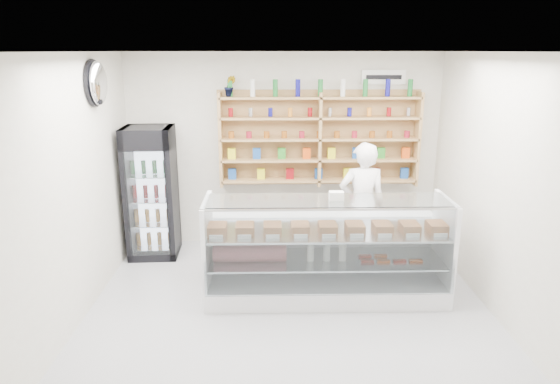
{
  "coord_description": "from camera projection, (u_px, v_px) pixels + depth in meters",
  "views": [
    {
      "loc": [
        -0.21,
        -4.67,
        2.81
      ],
      "look_at": [
        -0.09,
        0.9,
        1.23
      ],
      "focal_mm": 32.0,
      "sensor_mm": 36.0,
      "label": 1
    }
  ],
  "objects": [
    {
      "name": "room",
      "position": [
        291.0,
        200.0,
        4.88
      ],
      "size": [
        5.0,
        5.0,
        5.0
      ],
      "color": "#9F9FA4",
      "rests_on": "ground"
    },
    {
      "name": "security_mirror",
      "position": [
        98.0,
        83.0,
        5.7
      ],
      "size": [
        0.15,
        0.5,
        0.5
      ],
      "primitive_type": "ellipsoid",
      "color": "silver",
      "rests_on": "left_wall"
    },
    {
      "name": "potted_plant",
      "position": [
        230.0,
        86.0,
        6.86
      ],
      "size": [
        0.16,
        0.13,
        0.29
      ],
      "primitive_type": "imported",
      "rotation": [
        0.0,
        0.0,
        0.04
      ],
      "color": "#1E6626",
      "rests_on": "wall_shelving"
    },
    {
      "name": "wall_shelving",
      "position": [
        319.0,
        139.0,
        7.09
      ],
      "size": [
        2.84,
        0.28,
        1.33
      ],
      "color": "tan",
      "rests_on": "back_wall"
    },
    {
      "name": "wall_sign",
      "position": [
        384.0,
        77.0,
        7.0
      ],
      "size": [
        0.62,
        0.03,
        0.2
      ],
      "primitive_type": "cube",
      "color": "white",
      "rests_on": "back_wall"
    },
    {
      "name": "drinks_cooler",
      "position": [
        152.0,
        192.0,
        6.91
      ],
      "size": [
        0.68,
        0.66,
        1.83
      ],
      "rotation": [
        0.0,
        0.0,
        0.04
      ],
      "color": "black",
      "rests_on": "floor"
    },
    {
      "name": "display_counter",
      "position": [
        325.0,
        269.0,
        5.85
      ],
      "size": [
        2.78,
        0.83,
        1.21
      ],
      "color": "white",
      "rests_on": "floor"
    },
    {
      "name": "shop_worker",
      "position": [
        362.0,
        205.0,
        6.59
      ],
      "size": [
        0.63,
        0.43,
        1.69
      ],
      "primitive_type": "imported",
      "rotation": [
        0.0,
        0.0,
        3.18
      ],
      "color": "white",
      "rests_on": "floor"
    }
  ]
}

